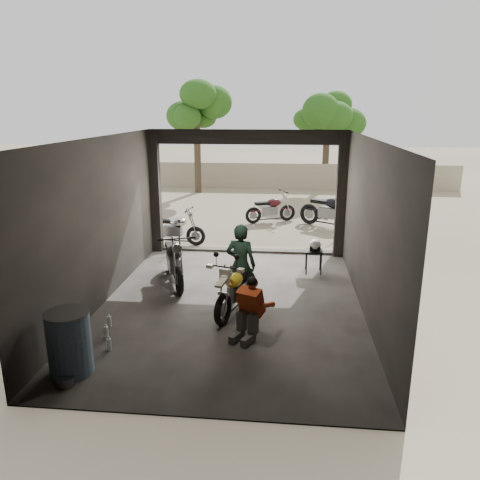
% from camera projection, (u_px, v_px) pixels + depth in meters
% --- Properties ---
extents(ground, '(80.00, 80.00, 0.00)m').
position_uv_depth(ground, '(231.00, 305.00, 9.14)').
color(ground, '#7A6D56').
rests_on(ground, ground).
extents(garage, '(7.00, 7.13, 3.20)m').
position_uv_depth(garage, '(234.00, 235.00, 9.32)').
color(garage, '#2D2B28').
rests_on(garage, ground).
extents(boundary_wall, '(18.00, 0.30, 1.20)m').
position_uv_depth(boundary_wall, '(266.00, 176.00, 22.38)').
color(boundary_wall, gray).
rests_on(boundary_wall, ground).
extents(tree_left, '(2.20, 2.20, 5.60)m').
position_uv_depth(tree_left, '(196.00, 102.00, 20.32)').
color(tree_left, '#382B1E').
rests_on(tree_left, ground).
extents(tree_right, '(2.20, 2.20, 5.00)m').
position_uv_depth(tree_right, '(328.00, 112.00, 21.31)').
color(tree_right, '#382B1E').
rests_on(tree_right, ground).
extents(main_bike, '(1.10, 1.73, 1.07)m').
position_uv_depth(main_bike, '(237.00, 285.00, 8.68)').
color(main_bike, beige).
rests_on(main_bike, ground).
extents(left_bike, '(1.30, 1.88, 1.17)m').
position_uv_depth(left_bike, '(174.00, 258.00, 10.11)').
color(left_bike, black).
rests_on(left_bike, ground).
extents(outside_bike_a, '(1.61, 0.79, 1.05)m').
position_uv_depth(outside_bike_a, '(174.00, 226.00, 13.06)').
color(outside_bike_a, black).
rests_on(outside_bike_a, ground).
extents(outside_bike_b, '(1.68, 1.23, 1.05)m').
position_uv_depth(outside_bike_b, '(271.00, 207.00, 15.63)').
color(outside_bike_b, '#431015').
rests_on(outside_bike_b, ground).
extents(outside_bike_c, '(2.02, 1.68, 1.28)m').
position_uv_depth(outside_bike_c, '(330.00, 208.00, 14.88)').
color(outside_bike_c, black).
rests_on(outside_bike_c, ground).
extents(rider, '(0.66, 0.50, 1.62)m').
position_uv_depth(rider, '(241.00, 265.00, 8.95)').
color(rider, black).
rests_on(rider, ground).
extents(mechanic, '(0.76, 0.85, 1.01)m').
position_uv_depth(mechanic, '(248.00, 311.00, 7.66)').
color(mechanic, '#BE4219').
rests_on(mechanic, ground).
extents(stool, '(0.40, 0.40, 0.55)m').
position_uv_depth(stool, '(314.00, 254.00, 10.78)').
color(stool, black).
rests_on(stool, ground).
extents(helmet, '(0.37, 0.38, 0.27)m').
position_uv_depth(helmet, '(315.00, 245.00, 10.72)').
color(helmet, white).
rests_on(helmet, stool).
extents(oil_drum, '(0.75, 0.75, 0.95)m').
position_uv_depth(oil_drum, '(70.00, 344.00, 6.65)').
color(oil_drum, '#41576E').
rests_on(oil_drum, ground).
extents(sign_post, '(0.72, 0.08, 2.15)m').
position_uv_depth(sign_post, '(387.00, 203.00, 11.62)').
color(sign_post, black).
rests_on(sign_post, ground).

